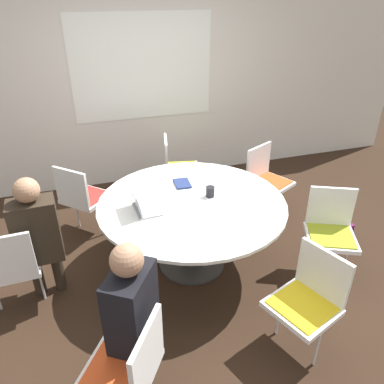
{
  "coord_description": "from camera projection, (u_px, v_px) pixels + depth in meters",
  "views": [
    {
      "loc": [
        -0.91,
        -2.82,
        2.47
      ],
      "look_at": [
        0.0,
        0.0,
        0.82
      ],
      "focal_mm": 35.0,
      "sensor_mm": 36.0,
      "label": 1
    }
  ],
  "objects": [
    {
      "name": "person_1",
      "position": [
        130.0,
        310.0,
        2.32
      ],
      "size": [
        0.38,
        0.42,
        1.2
      ],
      "rotation": [
        0.0,
        0.0,
        7.26
      ],
      "color": "black",
      "rests_on": "ground_plane"
    },
    {
      "name": "chair_5",
      "position": [
        177.0,
        165.0,
        4.66
      ],
      "size": [
        0.5,
        0.52,
        0.85
      ],
      "rotation": [
        0.0,
        0.0,
        10.78
      ],
      "color": "white",
      "rests_on": "ground_plane"
    },
    {
      "name": "wall_back",
      "position": [
        143.0,
        83.0,
        4.85
      ],
      "size": [
        8.0,
        0.07,
        2.7
      ],
      "color": "silver",
      "rests_on": "ground_plane"
    },
    {
      "name": "chair_0",
      "position": [
        10.0,
        264.0,
        3.01
      ],
      "size": [
        0.46,
        0.44,
        0.85
      ],
      "rotation": [
        0.0,
        0.0,
        6.33
      ],
      "color": "white",
      "rests_on": "ground_plane"
    },
    {
      "name": "ground_plane",
      "position": [
        192.0,
        263.0,
        3.79
      ],
      "size": [
        16.0,
        16.0,
        0.0
      ],
      "primitive_type": "plane",
      "color": "black"
    },
    {
      "name": "laptop",
      "position": [
        142.0,
        205.0,
        3.27
      ],
      "size": [
        0.24,
        0.3,
        0.21
      ],
      "rotation": [
        0.0,
        0.0,
        1.62
      ],
      "color": "#99999E",
      "rests_on": "conference_table"
    },
    {
      "name": "handbag",
      "position": [
        333.0,
        235.0,
        3.97
      ],
      "size": [
        0.36,
        0.16,
        0.28
      ],
      "color": "#661E56",
      "rests_on": "ground_plane"
    },
    {
      "name": "chair_3",
      "position": [
        331.0,
        227.0,
        3.46
      ],
      "size": [
        0.58,
        0.57,
        0.85
      ],
      "rotation": [
        0.0,
        0.0,
        8.99
      ],
      "color": "white",
      "rests_on": "ground_plane"
    },
    {
      "name": "chair_4",
      "position": [
        266.0,
        176.0,
        4.38
      ],
      "size": [
        0.58,
        0.57,
        0.85
      ],
      "rotation": [
        0.0,
        0.0,
        9.89
      ],
      "color": "white",
      "rests_on": "ground_plane"
    },
    {
      "name": "coffee_cup",
      "position": [
        210.0,
        192.0,
        3.5
      ],
      "size": [
        0.08,
        0.08,
        0.1
      ],
      "color": "black",
      "rests_on": "conference_table"
    },
    {
      "name": "spiral_notebook",
      "position": [
        182.0,
        183.0,
        3.73
      ],
      "size": [
        0.16,
        0.22,
        0.02
      ],
      "color": "navy",
      "rests_on": "conference_table"
    },
    {
      "name": "person_0",
      "position": [
        37.0,
        232.0,
        3.05
      ],
      "size": [
        0.37,
        0.27,
        1.2
      ],
      "rotation": [
        0.0,
        0.0,
        6.33
      ],
      "color": "#2D2319",
      "rests_on": "ground_plane"
    },
    {
      "name": "chair_6",
      "position": [
        82.0,
        195.0,
        4.0
      ],
      "size": [
        0.61,
        0.61,
        0.85
      ],
      "rotation": [
        0.0,
        0.0,
        11.79
      ],
      "color": "white",
      "rests_on": "ground_plane"
    },
    {
      "name": "chair_2",
      "position": [
        309.0,
        296.0,
        2.69
      ],
      "size": [
        0.55,
        0.56,
        0.85
      ],
      "rotation": [
        0.0,
        0.0,
        8.21
      ],
      "color": "white",
      "rests_on": "ground_plane"
    },
    {
      "name": "chair_1",
      "position": [
        129.0,
        367.0,
        2.2
      ],
      "size": [
        0.59,
        0.6,
        0.85
      ],
      "rotation": [
        0.0,
        0.0,
        7.26
      ],
      "color": "white",
      "rests_on": "ground_plane"
    },
    {
      "name": "conference_table",
      "position": [
        192.0,
        214.0,
        3.51
      ],
      "size": [
        1.73,
        1.73,
        0.72
      ],
      "color": "#333333",
      "rests_on": "ground_plane"
    }
  ]
}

